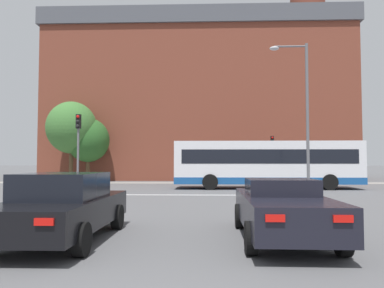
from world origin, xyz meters
name	(u,v)px	position (x,y,z in m)	size (l,w,h in m)	color
stop_line_strip	(190,195)	(0.00, 17.47, 0.00)	(9.82, 0.30, 0.01)	silver
far_pavement	(196,183)	(0.00, 29.26, 0.01)	(70.92, 2.50, 0.01)	gray
brick_civic_building	(201,100)	(0.28, 38.67, 8.64)	(31.10, 13.21, 23.75)	brown
car_saloon_left	(63,206)	(-2.38, 5.72, 0.76)	(2.01, 4.70, 1.51)	black
car_roadster_right	(282,208)	(2.53, 6.00, 0.70)	(1.97, 4.78, 1.36)	black
bus_crossing_lead	(266,163)	(4.85, 22.45, 1.67)	(12.13, 2.74, 3.12)	silver
traffic_light_near_left	(78,140)	(-6.29, 17.96, 2.97)	(0.26, 0.31, 4.43)	slate
traffic_light_far_right	(272,151)	(6.42, 28.91, 2.67)	(0.26, 0.31, 3.95)	slate
street_lamp_junction	(301,103)	(5.98, 17.59, 4.92)	(2.07, 0.36, 8.19)	slate
pedestrian_waiting	(291,171)	(7.98, 29.04, 1.01)	(0.27, 0.42, 1.73)	black
tree_by_building	(72,128)	(-11.08, 30.08, 4.82)	(4.40, 4.40, 7.14)	#4C3823
tree_kerbside	(88,140)	(-9.75, 30.62, 3.74)	(3.78, 3.78, 5.73)	#4C3823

